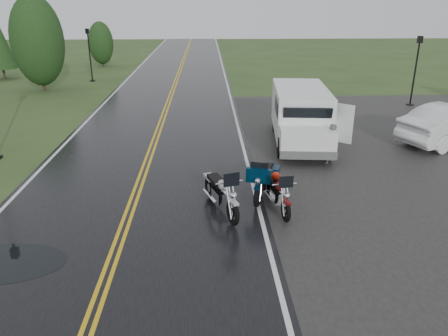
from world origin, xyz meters
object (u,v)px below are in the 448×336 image
at_px(person_at_van, 330,144).
at_px(lamp_post_far_left, 90,55).
at_px(lamp_post_far_right, 415,71).
at_px(motorcycle_silver, 233,203).
at_px(van_white, 282,129).
at_px(motorcycle_red, 286,202).
at_px(motorcycle_teal, 258,187).

relative_size(person_at_van, lamp_post_far_left, 0.39).
distance_m(person_at_van, lamp_post_far_right, 11.93).
height_order(motorcycle_silver, lamp_post_far_left, lamp_post_far_left).
xyz_separation_m(person_at_van, lamp_post_far_left, (-13.23, 18.23, 1.17)).
relative_size(motorcycle_silver, lamp_post_far_right, 0.62).
height_order(van_white, person_at_van, van_white).
bearing_deg(motorcycle_silver, van_white, 49.04).
bearing_deg(lamp_post_far_right, van_white, -136.03).
relative_size(van_white, person_at_van, 3.98).
height_order(lamp_post_far_left, lamp_post_far_right, lamp_post_far_right).
relative_size(lamp_post_far_left, lamp_post_far_right, 0.97).
distance_m(van_white, lamp_post_far_right, 12.57).
distance_m(motorcycle_silver, lamp_post_far_right, 18.10).
bearing_deg(van_white, motorcycle_red, -92.54).
bearing_deg(lamp_post_far_right, motorcycle_silver, -128.49).
xyz_separation_m(van_white, lamp_post_far_left, (-11.50, 17.58, 0.75)).
bearing_deg(motorcycle_red, motorcycle_silver, 177.74).
bearing_deg(motorcycle_teal, motorcycle_red, -36.38).
height_order(van_white, lamp_post_far_right, lamp_post_far_right).
relative_size(motorcycle_red, motorcycle_silver, 0.89).
bearing_deg(lamp_post_far_left, van_white, -56.80).
xyz_separation_m(motorcycle_teal, motorcycle_silver, (-0.80, -1.10, 0.05)).
relative_size(van_white, lamp_post_far_left, 1.56).
distance_m(motorcycle_teal, van_white, 4.58).
bearing_deg(motorcycle_silver, motorcycle_teal, 35.14).
xyz_separation_m(motorcycle_teal, van_white, (1.41, 4.33, 0.50)).
distance_m(motorcycle_red, van_white, 5.37).
height_order(motorcycle_red, motorcycle_teal, motorcycle_teal).
height_order(motorcycle_red, person_at_van, person_at_van).
relative_size(motorcycle_teal, lamp_post_far_right, 0.58).
distance_m(motorcycle_red, lamp_post_far_right, 17.12).
relative_size(motorcycle_teal, person_at_van, 1.53).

